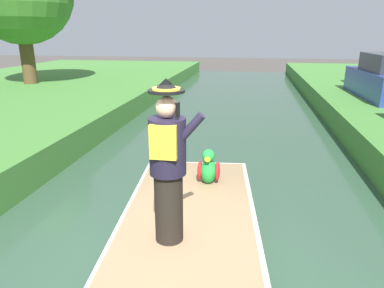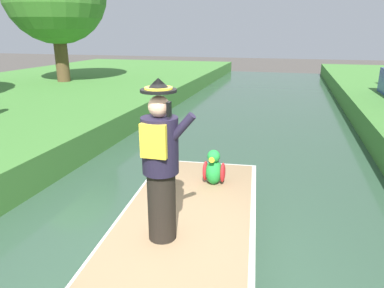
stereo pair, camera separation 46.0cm
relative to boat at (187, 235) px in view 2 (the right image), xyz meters
name	(u,v)px [view 2 (the right image)]	position (x,y,z in m)	size (l,w,h in m)	color
boat	(187,235)	(0.00, 0.00, 0.00)	(2.19, 4.35, 0.61)	silver
person_pirate	(161,163)	(-0.12, -0.59, 1.23)	(0.61, 0.42, 1.85)	black
parrot_plush	(214,169)	(0.14, 1.07, 0.55)	(0.36, 0.34, 0.57)	green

